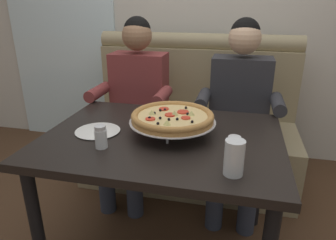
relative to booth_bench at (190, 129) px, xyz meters
name	(u,v)px	position (x,y,z in m)	size (l,w,h in m)	color
booth_bench	(190,129)	(0.00, 0.00, 0.00)	(1.63, 0.78, 1.13)	#998966
dining_table	(162,152)	(0.00, -0.91, 0.25)	(1.18, 0.88, 0.74)	black
diner_left	(135,99)	(-0.37, -0.27, 0.31)	(0.54, 0.64, 1.27)	#2D3342
diner_right	(239,106)	(0.37, -0.27, 0.31)	(0.54, 0.64, 1.27)	#2D3342
pizza	(172,117)	(0.05, -0.89, 0.43)	(0.43, 0.43, 0.12)	silver
shaker_oregano	(234,149)	(0.35, -1.08, 0.38)	(0.06, 0.06, 0.10)	white
shaker_parmesan	(101,138)	(-0.24, -1.11, 0.39)	(0.06, 0.06, 0.11)	white
plate_near_left	(98,130)	(-0.33, -0.94, 0.35)	(0.23, 0.23, 0.02)	white
drinking_glass	(234,160)	(0.36, -1.21, 0.40)	(0.08, 0.08, 0.14)	silver
patio_chair	(99,73)	(-1.36, 1.24, 0.13)	(0.40, 0.40, 0.86)	black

